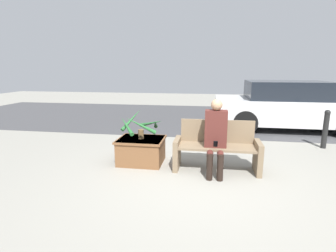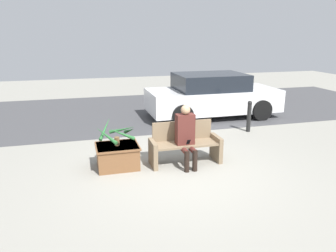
# 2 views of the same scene
# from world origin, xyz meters

# --- Properties ---
(ground_plane) EXTENTS (30.00, 30.00, 0.00)m
(ground_plane) POSITION_xyz_m (0.00, 0.00, 0.00)
(ground_plane) COLOR gray
(road_surface) EXTENTS (20.00, 6.00, 0.01)m
(road_surface) POSITION_xyz_m (0.00, 5.64, 0.00)
(road_surface) COLOR #424244
(road_surface) RESTS_ON ground_plane
(bench) EXTENTS (1.50, 0.53, 0.87)m
(bench) POSITION_xyz_m (0.25, 0.54, 0.40)
(bench) COLOR #7A664C
(bench) RESTS_ON ground_plane
(person_seated) EXTENTS (0.38, 0.57, 1.29)m
(person_seated) POSITION_xyz_m (0.22, 0.37, 0.70)
(person_seated) COLOR #51231E
(person_seated) RESTS_ON ground_plane
(planter_box) EXTENTS (0.87, 0.73, 0.48)m
(planter_box) POSITION_xyz_m (-1.17, 0.64, 0.26)
(planter_box) COLOR brown
(planter_box) RESTS_ON ground_plane
(potted_plant) EXTENTS (0.84, 0.85, 0.53)m
(potted_plant) POSITION_xyz_m (-1.16, 0.64, 0.75)
(potted_plant) COLOR brown
(potted_plant) RESTS_ON planter_box
(parked_car) EXTENTS (4.26, 1.98, 1.43)m
(parked_car) POSITION_xyz_m (2.37, 4.15, 0.71)
(parked_car) COLOR silver
(parked_car) RESTS_ON ground_plane
(bollard_post) EXTENTS (0.13, 0.13, 0.89)m
(bollard_post) POSITION_xyz_m (2.70, 2.24, 0.46)
(bollard_post) COLOR black
(bollard_post) RESTS_ON ground_plane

